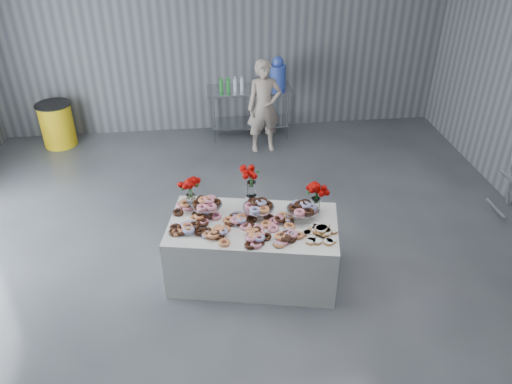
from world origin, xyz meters
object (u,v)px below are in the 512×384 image
Objects in this scene: display_table at (253,249)px; person at (264,107)px; prep_table at (250,103)px; trash_barrel at (57,125)px; water_jug at (278,74)px.

display_table is 1.20× the size of person.
prep_table is (0.37, 3.82, 0.24)m from display_table.
person is (0.55, 3.22, 0.42)m from display_table.
trash_barrel reaches higher than display_table.
display_table is at bearing -95.50° from prep_table.
display_table is at bearing -102.80° from water_jug.
water_jug is 0.77m from person.
display_table is 3.85m from prep_table.
person is (0.18, -0.60, 0.17)m from prep_table.
trash_barrel is (-3.39, -0.00, -0.23)m from prep_table.
prep_table is at bearing 84.50° from display_table.
prep_table reaches higher than trash_barrel.
display_table is 3.30m from person.
person reaches higher than display_table.
prep_table reaches higher than display_table.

